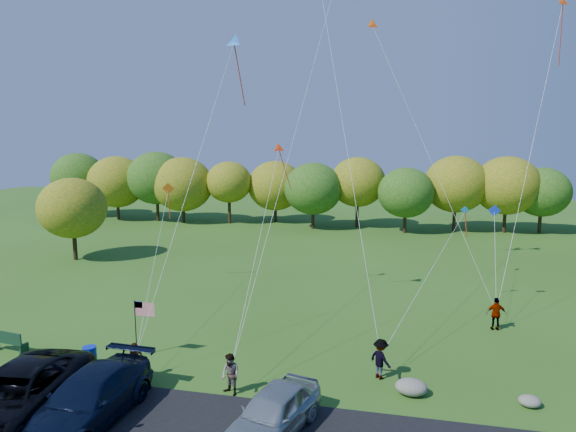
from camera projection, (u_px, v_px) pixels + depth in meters
name	position (u px, v px, depth m)	size (l,w,h in m)	color
ground	(279.00, 390.00, 21.27)	(140.00, 140.00, 0.00)	#2D5718
treeline	(344.00, 187.00, 55.41)	(76.34, 27.60, 8.36)	#352513
minivan_dark	(16.00, 395.00, 18.80)	(3.19, 6.92, 1.92)	black
minivan_navy	(89.00, 399.00, 18.69)	(2.49, 6.12, 1.78)	black
minivan_silver	(273.00, 412.00, 17.93)	(1.93, 4.79, 1.63)	#A7AFB2
flyer_a	(136.00, 362.00, 22.03)	(0.60, 0.40, 1.65)	#4C4C59
flyer_b	(230.00, 375.00, 20.75)	(0.84, 0.65, 1.73)	#4C4C59
flyer_c	(381.00, 359.00, 22.17)	(1.14, 0.66, 1.77)	#4C4C59
flyer_d	(496.00, 314.00, 27.67)	(1.06, 0.44, 1.80)	#4C4C59
park_bench	(7.00, 341.00, 24.83)	(1.98, 0.62, 1.10)	#13341F
trash_barrel	(90.00, 356.00, 23.39)	(0.62, 0.62, 0.92)	#0B23AF
flag_assembly	(141.00, 315.00, 24.05)	(1.03, 0.67, 2.78)	black
boulder_near	(411.00, 387.00, 20.84)	(1.30, 1.02, 0.65)	gray
boulder_far	(530.00, 401.00, 19.95)	(0.85, 0.71, 0.44)	gray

